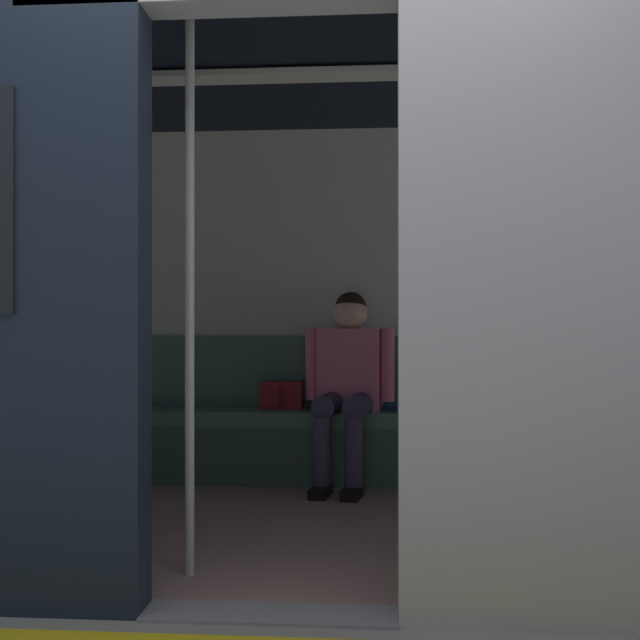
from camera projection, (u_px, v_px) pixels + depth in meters
ground_plane at (270, 616)px, 2.62m from camera, size 60.00×60.00×0.00m
train_car at (293, 207)px, 3.79m from camera, size 6.40×2.69×2.37m
bench_seat at (319, 427)px, 4.79m from camera, size 3.04×0.44×0.45m
person_seated at (348, 375)px, 4.73m from camera, size 0.55×0.71×1.18m
handbag at (282, 395)px, 4.87m from camera, size 0.26×0.15×0.17m
book at (401, 408)px, 4.80m from camera, size 0.25×0.27×0.03m
grab_pole_door at (190, 290)px, 3.04m from camera, size 0.04×0.04×2.23m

